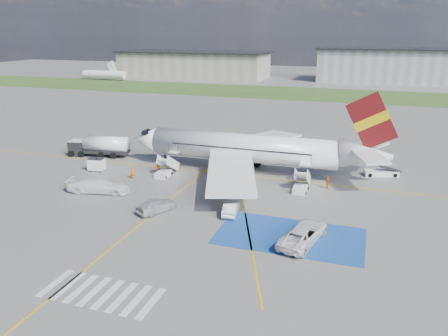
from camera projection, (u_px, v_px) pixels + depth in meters
The scene contains 22 objects.
ground at pixel (207, 208), 48.70m from camera, with size 400.00×400.00×0.00m, color #60605E.
grass_strip at pixel (316, 94), 134.52m from camera, with size 400.00×30.00×0.01m, color #2D4C1E.
taxiway_line_main at pixel (238, 175), 59.54m from camera, with size 120.00×0.20×0.01m, color gold.
taxiway_line_cross at pixel (121, 240), 41.18m from camera, with size 0.20×60.00×0.01m, color gold.
taxiway_line_diag at pixel (238, 175), 59.54m from camera, with size 0.20×60.00×0.01m, color gold.
staging_box at pixel (290, 236), 42.05m from camera, with size 14.00×8.00×0.01m, color #184593.
crosswalk at pixel (101, 293), 32.98m from camera, with size 9.00×4.00×0.01m.
terminal_west at pixel (194, 65), 181.31m from camera, with size 60.00×22.00×10.00m, color gray.
terminal_centre at pixel (385, 66), 162.77m from camera, with size 48.00×18.00×12.00m, color gray.
airliner at pixel (253, 149), 59.86m from camera, with size 36.81×32.95×11.92m.
airstairs_fwd at pixel (165, 171), 59.26m from camera, with size 1.90×5.20×3.60m.
airstairs_aft at pixel (301, 186), 53.64m from camera, with size 1.90×5.20×3.60m.
fuel_tanker at pixel (100, 148), 68.24m from camera, with size 9.63×4.07×3.19m.
gpu_cart at pixel (97, 165), 61.23m from camera, with size 2.39×1.73×1.84m.
belt_loader at pixel (381, 173), 59.31m from camera, with size 4.97×2.89×1.44m.
car_silver_a at pixel (156, 205), 47.37m from camera, with size 1.86×4.61×1.57m, color #A5A7AC.
car_silver_b at pixel (231, 208), 46.93m from camera, with size 1.41×4.05×1.33m, color silver.
van_white_a at pixel (304, 231), 40.64m from camera, with size 2.64×5.72×2.15m, color white.
van_white_b at pixel (98, 184), 53.01m from camera, with size 2.35×5.79×2.27m, color white.
crew_fwd at pixel (133, 173), 57.82m from camera, with size 0.60×0.40×1.66m, color orange.
crew_nose at pixel (157, 167), 60.14m from camera, with size 0.91×0.71×1.88m, color orange.
crew_aft at pixel (328, 182), 54.31m from camera, with size 0.98×0.41×1.66m, color #FF630D.
Camera 1 is at (16.10, -42.12, 19.00)m, focal length 35.00 mm.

